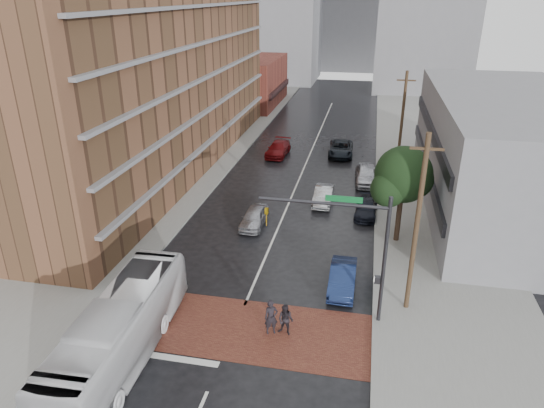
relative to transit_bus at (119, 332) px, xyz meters
The scene contains 22 objects.
ground 5.60m from the transit_bus, 31.09° to the left, with size 160.00×160.00×0.00m, color black.
crosswalk 5.86m from the transit_bus, 35.44° to the left, with size 14.00×5.00×0.02m, color brown.
sidewalk_west 28.66m from the transit_bus, 103.94° to the left, with size 9.00×90.00×0.15m, color gray.
sidewalk_east 32.14m from the transit_bus, 59.90° to the left, with size 9.00×90.00×0.15m, color gray.
apartment_block 30.98m from the transit_bus, 109.34° to the left, with size 10.00×44.00×28.00m, color brown.
storefront_west 57.29m from the transit_bus, 97.42° to the left, with size 8.00×16.00×7.00m, color brown.
building_east 31.19m from the transit_bus, 47.18° to the left, with size 11.00×26.00×9.00m, color gray.
distant_tower_center 98.44m from the transit_bus, 87.30° to the left, with size 12.00×10.00×24.00m, color gray.
street_tree 20.04m from the transit_bus, 48.46° to the left, with size 4.20×4.10×6.90m.
signal_mast 12.13m from the transit_bus, 26.78° to the left, with size 6.50×0.30×7.20m.
utility_pole_near 15.43m from the transit_bus, 26.82° to the left, with size 1.60×0.26×10.00m.
utility_pole_far 30.15m from the transit_bus, 63.41° to the left, with size 1.60×0.26×10.00m.
transit_bus is the anchor object (origin of this frame).
pedestrian_a 7.33m from the transit_bus, 26.65° to the left, with size 0.70×0.46×1.92m, color black.
pedestrian_b 8.03m from the transit_bus, 24.72° to the left, with size 0.83×0.65×1.71m, color black.
car_travel_a 15.52m from the transit_bus, 79.70° to the left, with size 1.63×4.05×1.38m, color #A8A9B0.
car_travel_b 21.80m from the transit_bus, 70.14° to the left, with size 1.46×4.20×1.38m, color #B4B8BC.
car_travel_c 32.42m from the transit_bus, 87.71° to the left, with size 2.01×4.95×1.44m, color maroon.
suv_travel 34.67m from the transit_bus, 76.88° to the left, with size 2.49×5.40×1.50m, color black.
car_parked_near 12.76m from the transit_bus, 39.64° to the left, with size 1.49×4.27×1.41m, color #152249.
car_parked_mid 21.73m from the transit_bus, 59.86° to the left, with size 1.65×4.07×1.18m, color black.
car_parked_far 28.03m from the transit_bus, 67.48° to the left, with size 1.95×4.85×1.65m, color #B5B6BD.
Camera 1 is at (6.00, -19.21, 16.03)m, focal length 32.00 mm.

